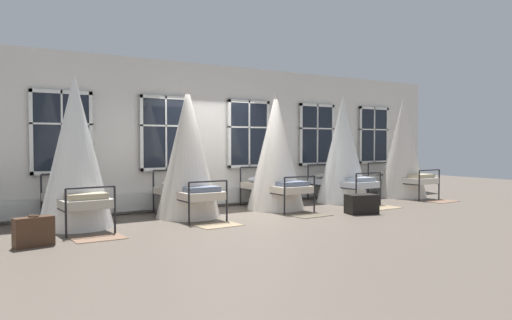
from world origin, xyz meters
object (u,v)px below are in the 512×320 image
object	(u,v)px
cot_third	(188,154)
suitcase_dark	(34,232)
cot_sixth	(403,149)
cot_second	(75,154)
cot_fourth	(276,153)
travel_trunk	(362,204)
cot_fifth	(343,151)

from	to	relation	value
cot_third	suitcase_dark	world-z (taller)	cot_third
cot_sixth	suitcase_dark	distance (m)	9.92
cot_second	cot_sixth	size ratio (longest dim) A/B	1.00
cot_fourth	cot_sixth	size ratio (longest dim) A/B	0.97
cot_sixth	travel_trunk	distance (m)	3.85
cot_second	cot_fourth	world-z (taller)	cot_second
cot_third	travel_trunk	world-z (taller)	cot_third
cot_third	cot_fifth	world-z (taller)	cot_fifth
cot_fourth	suitcase_dark	xyz separation A→B (m)	(-5.41, -1.35, -1.06)
suitcase_dark	travel_trunk	xyz separation A→B (m)	(6.47, -0.31, -0.02)
cot_sixth	suitcase_dark	xyz separation A→B (m)	(-9.77, -1.35, -1.10)
cot_third	cot_sixth	distance (m)	6.58
suitcase_dark	cot_third	bearing A→B (deg)	14.09
cot_third	cot_sixth	xyz separation A→B (m)	(6.58, -0.00, 0.03)
cot_second	cot_sixth	world-z (taller)	cot_second
cot_fourth	travel_trunk	world-z (taller)	cot_fourth
cot_fourth	cot_fifth	size ratio (longest dim) A/B	0.99
cot_third	travel_trunk	size ratio (longest dim) A/B	4.18
cot_second	cot_third	distance (m)	2.23
cot_third	cot_fifth	distance (m)	4.38
cot_second	cot_fourth	distance (m)	4.45
cot_second	suitcase_dark	world-z (taller)	cot_second
cot_third	cot_fourth	xyz separation A→B (m)	(2.22, -0.00, -0.00)
travel_trunk	cot_second	bearing A→B (deg)	163.37
travel_trunk	cot_fifth	bearing A→B (deg)	57.48
cot_fourth	suitcase_dark	size ratio (longest dim) A/B	4.57
travel_trunk	cot_sixth	bearing A→B (deg)	26.62
travel_trunk	cot_fourth	bearing A→B (deg)	122.78
cot_second	cot_fifth	world-z (taller)	cot_second
cot_third	travel_trunk	distance (m)	3.83
cot_sixth	suitcase_dark	world-z (taller)	cot_sixth
cot_fifth	travel_trunk	bearing A→B (deg)	148.90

